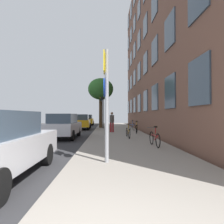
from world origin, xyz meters
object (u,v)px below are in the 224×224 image
object	(u,v)px
tree_near	(101,90)
pedestrian_0	(112,121)
bicycle_2	(137,128)
car_2	(81,122)
bicycle_1	(128,132)
car_3	(87,120)
bicycle_0	(155,138)
traffic_light	(102,104)
car_1	(63,126)
sign_post	(106,96)
bicycle_3	(132,126)

from	to	relation	value
tree_near	pedestrian_0	distance (m)	7.03
bicycle_2	car_2	distance (m)	7.86
bicycle_1	bicycle_2	world-z (taller)	bicycle_2
tree_near	bicycle_1	size ratio (longest dim) A/B	3.34
car_3	bicycle_0	bearing A→B (deg)	-76.15
traffic_light	car_1	bearing A→B (deg)	-105.36
tree_near	car_3	size ratio (longest dim) A/B	1.34
bicycle_1	traffic_light	bearing A→B (deg)	100.99
bicycle_0	car_3	size ratio (longest dim) A/B	0.40
traffic_light	car_1	xyz separation A→B (m)	(-2.38, -8.66, -1.89)
sign_post	bicycle_3	bearing A→B (deg)	79.01
tree_near	bicycle_3	world-z (taller)	tree_near
tree_near	bicycle_0	distance (m)	14.41
bicycle_1	car_2	distance (m)	9.96
sign_post	traffic_light	world-z (taller)	traffic_light
bicycle_1	car_3	distance (m)	17.94
bicycle_2	sign_post	bearing A→B (deg)	-104.26
sign_post	bicycle_0	bearing A→B (deg)	53.47
traffic_light	bicycle_0	world-z (taller)	traffic_light
sign_post	car_3	xyz separation A→B (m)	(-2.91, 23.77, -1.25)
car_3	bicycle_1	bearing A→B (deg)	-76.16
sign_post	traffic_light	xyz separation A→B (m)	(-0.45, 15.77, 0.64)
bicycle_3	pedestrian_0	bearing A→B (deg)	-133.71
traffic_light	car_3	distance (m)	8.59
tree_near	bicycle_3	xyz separation A→B (m)	(3.07, -3.99, -3.99)
traffic_light	car_2	distance (m)	2.96
bicycle_0	car_3	distance (m)	21.41
car_1	bicycle_3	bearing A→B (deg)	45.84
bicycle_2	car_2	xyz separation A→B (m)	(-5.10, 5.97, 0.34)
bicycle_0	car_2	xyz separation A→B (m)	(-4.91, 12.46, 0.36)
bicycle_1	bicycle_2	bearing A→B (deg)	71.64
tree_near	bicycle_1	xyz separation A→B (m)	(2.02, -10.16, -4.03)
car_2	car_3	size ratio (longest dim) A/B	0.99
bicycle_1	bicycle_3	bearing A→B (deg)	80.27
tree_near	traffic_light	bearing A→B (deg)	-75.96
bicycle_0	bicycle_3	xyz separation A→B (m)	(0.22, 9.55, 0.02)
bicycle_2	bicycle_3	world-z (taller)	bicycle_2
bicycle_1	car_1	bearing A→B (deg)	169.96
bicycle_3	car_3	world-z (taller)	car_3
tree_near	car_2	bearing A→B (deg)	-152.27
bicycle_1	car_2	bearing A→B (deg)	114.17
bicycle_0	car_2	bearing A→B (deg)	111.51
traffic_light	pedestrian_0	world-z (taller)	traffic_light
bicycle_3	pedestrian_0	world-z (taller)	pedestrian_0
traffic_light	bicycle_3	size ratio (longest dim) A/B	2.26
bicycle_0	car_1	world-z (taller)	car_1
bicycle_2	car_3	bearing A→B (deg)	110.40
bicycle_0	car_2	distance (m)	13.39
tree_near	bicycle_2	size ratio (longest dim) A/B	3.27
bicycle_3	car_2	size ratio (longest dim) A/B	0.40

